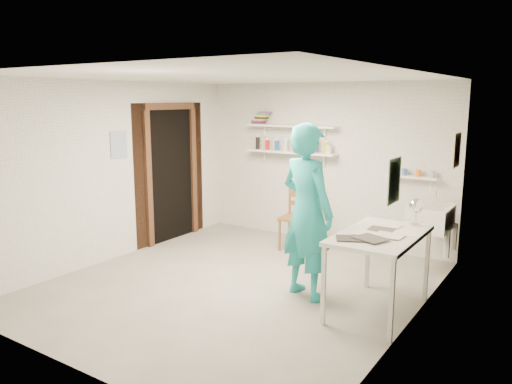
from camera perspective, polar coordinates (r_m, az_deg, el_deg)
The scene contains 27 objects.
floor at distance 6.00m, azimuth -2.14°, elevation -10.59°, with size 4.00×4.50×0.02m, color slate.
ceiling at distance 5.60m, azimuth -2.31°, elevation 13.15°, with size 4.00×4.50×0.02m, color silver.
wall_back at distance 7.61m, azimuth 7.74°, elevation 3.28°, with size 4.00×0.02×2.40m, color silver.
wall_front at distance 4.10m, azimuth -20.96°, elevation -3.70°, with size 4.00×0.02×2.40m, color silver.
wall_left at distance 7.03m, azimuth -15.69°, elevation 2.37°, with size 0.02×4.50×2.40m, color silver.
wall_right at distance 4.82m, azimuth 17.64°, elevation -1.42°, with size 0.02×4.50×2.40m, color silver.
doorway_recess at distance 7.76m, azimuth -9.68°, elevation 1.88°, with size 0.02×0.90×2.00m, color black.
corridor_box at distance 8.25m, azimuth -13.31°, elevation 2.61°, with size 1.40×1.50×2.10m, color brown.
door_lintel at distance 7.66m, azimuth -9.82°, elevation 9.65°, with size 0.06×1.05×0.10m, color brown.
door_jamb_near at distance 7.40m, azimuth -12.20°, elevation 1.35°, with size 0.06×0.10×2.00m, color brown.
door_jamb_far at distance 8.12m, azimuth -7.17°, elevation 2.33°, with size 0.06×0.10×2.00m, color brown.
shelf_lower at distance 7.71m, azimuth 3.98°, elevation 4.56°, with size 1.50×0.22×0.03m, color white.
shelf_upper at distance 7.68m, azimuth 4.02°, elevation 7.54°, with size 1.50×0.22×0.03m, color white.
ledge_shelf at distance 7.06m, azimuth 17.31°, elevation 1.66°, with size 0.70×0.14×0.03m, color white.
poster_left at distance 7.00m, azimuth -15.41°, elevation 5.24°, with size 0.01×0.28×0.36m, color #334C7F.
poster_right_a at distance 6.50m, azimuth 22.01°, elevation 4.46°, with size 0.01×0.34×0.42m, color #995933.
poster_right_b at distance 4.25m, azimuth 15.54°, elevation 1.25°, with size 0.01×0.30×0.38m, color #3F724C.
belfast_sink at distance 6.59m, azimuth 19.30°, elevation -2.79°, with size 0.48×0.60×0.30m, color white.
man at distance 5.43m, azimuth 5.85°, elevation -2.25°, with size 0.70×0.46×1.92m, color #21A7A9.
wall_clock at distance 5.58m, azimuth 6.29°, elevation 1.44°, with size 0.34×0.34×0.04m, color beige.
wooden_chair at distance 7.22m, azimuth 4.66°, elevation -3.00°, with size 0.43×0.41×0.93m, color brown.
work_table at distance 5.30m, azimuth 13.81°, elevation -8.96°, with size 0.75×1.25×0.83m, color silver.
desk_lamp at distance 5.53m, azimuth 17.85°, elevation -1.50°, with size 0.16×0.16×0.16m, color silver.
spray_cans at distance 7.70m, azimuth 3.99°, elevation 5.30°, with size 1.29×0.06×0.17m.
book_stack at distance 7.95m, azimuth 0.60°, elevation 8.48°, with size 0.30×0.14×0.20m.
ledge_pots at distance 7.05m, azimuth 17.34°, elevation 2.15°, with size 0.48×0.07×0.09m.
papers at distance 5.17m, azimuth 14.02°, elevation -4.48°, with size 0.30×0.22×0.03m.
Camera 1 is at (3.26, -4.55, 2.17)m, focal length 35.00 mm.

